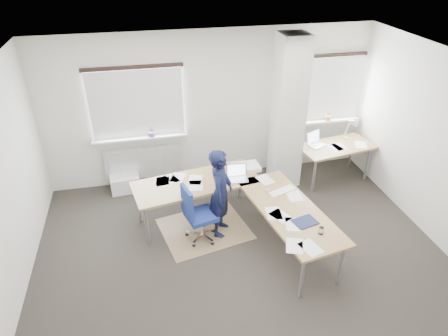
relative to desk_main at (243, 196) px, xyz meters
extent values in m
plane|color=#292521|center=(-0.15, -0.63, -0.69)|extent=(6.00, 6.00, 0.00)
cube|color=beige|center=(-0.15, 1.87, 0.71)|extent=(6.00, 0.04, 2.80)
cube|color=beige|center=(2.85, -0.63, 0.71)|extent=(0.04, 5.00, 2.80)
cube|color=white|center=(-0.15, -0.63, 2.11)|extent=(6.00, 5.00, 0.04)
cube|color=beige|center=(1.15, 1.32, 0.70)|extent=(0.50, 0.50, 2.78)
cube|color=white|center=(-1.45, 1.84, 0.91)|extent=(1.60, 0.04, 1.20)
cube|color=white|center=(-1.45, 1.80, 0.91)|extent=(1.60, 0.02, 1.20)
cube|color=white|center=(-1.45, 1.77, 0.29)|extent=(1.70, 0.20, 0.04)
cube|color=white|center=(2.15, 1.84, 0.91)|extent=(1.20, 0.04, 1.20)
cube|color=white|center=(2.15, 1.80, 0.91)|extent=(1.20, 0.02, 1.20)
cube|color=white|center=(2.15, 1.77, 0.29)|extent=(1.30, 0.20, 0.04)
cube|color=silver|center=(-1.45, 1.79, -0.24)|extent=(1.40, 0.10, 0.60)
cylinder|color=#693E89|center=(-1.25, 1.75, 0.35)|extent=(0.12, 0.12, 0.08)
imported|color=#346126|center=(-1.25, 1.75, 0.39)|extent=(0.09, 0.06, 0.17)
cylinder|color=#A46A3F|center=(2.15, 1.75, 0.35)|extent=(0.12, 0.12, 0.08)
imported|color=#346126|center=(2.15, 1.75, 0.39)|extent=(0.09, 0.07, 0.17)
cube|color=olive|center=(-0.58, 0.18, -0.69)|extent=(1.54, 1.38, 0.01)
cube|color=white|center=(-1.82, 1.62, -0.54)|extent=(0.55, 0.40, 0.31)
cube|color=olive|center=(-0.64, 0.49, 0.02)|extent=(2.11, 1.14, 0.04)
cube|color=olive|center=(0.55, -0.52, 0.02)|extent=(1.14, 2.11, 0.04)
cylinder|color=#9A9BA0|center=(-1.48, 0.03, -0.35)|extent=(0.05, 0.05, 0.69)
cylinder|color=#9A9BA0|center=(-1.58, 0.63, -0.35)|extent=(0.05, 0.05, 0.69)
cylinder|color=#9A9BA0|center=(0.19, 0.94, -0.35)|extent=(0.05, 0.05, 0.69)
cylinder|color=#9A9BA0|center=(0.41, -1.46, -0.35)|extent=(0.05, 0.05, 0.69)
cylinder|color=#9A9BA0|center=(1.00, -1.36, -0.35)|extent=(0.05, 0.05, 0.69)
cylinder|color=#9A9BA0|center=(0.69, 0.42, -0.35)|extent=(0.05, 0.05, 0.69)
cube|color=#B7B7BC|center=(0.01, 0.40, 0.05)|extent=(0.35, 0.26, 0.01)
cube|color=#B7B7BC|center=(0.02, 0.51, 0.16)|extent=(0.33, 0.07, 0.22)
cube|color=silver|center=(0.02, 0.51, 0.16)|extent=(0.29, 0.05, 0.19)
cube|color=white|center=(0.60, -0.07, 0.05)|extent=(0.46, 0.29, 0.02)
cube|color=#151B3A|center=(0.65, -0.86, 0.05)|extent=(0.37, 0.31, 0.01)
cube|color=silver|center=(0.23, 0.70, 0.07)|extent=(0.47, 0.34, 0.07)
imported|color=white|center=(0.37, -0.06, 0.07)|extent=(0.09, 0.09, 0.07)
cylinder|color=silver|center=(0.76, -1.12, 0.09)|extent=(0.07, 0.07, 0.10)
cube|color=olive|center=(2.10, 1.17, 0.02)|extent=(1.50, 0.93, 0.04)
cylinder|color=#9A9BA0|center=(1.56, 0.82, -0.35)|extent=(0.05, 0.05, 0.69)
cylinder|color=#9A9BA0|center=(2.74, 1.03, -0.35)|extent=(0.05, 0.05, 0.69)
cylinder|color=#9A9BA0|center=(1.47, 1.31, -0.35)|extent=(0.05, 0.05, 0.69)
cylinder|color=#9A9BA0|center=(2.65, 1.52, -0.35)|extent=(0.05, 0.05, 0.69)
cube|color=#B7B7BC|center=(1.76, 1.26, 0.05)|extent=(0.40, 0.35, 0.01)
cube|color=#B7B7BC|center=(1.71, 1.36, 0.16)|extent=(0.32, 0.18, 0.22)
cube|color=silver|center=(1.71, 1.36, 0.16)|extent=(0.28, 0.15, 0.19)
cylinder|color=silver|center=(2.42, 1.41, 0.05)|extent=(0.10, 0.10, 0.02)
cylinder|color=silver|center=(2.42, 1.41, 0.24)|extent=(0.02, 0.16, 0.38)
cylinder|color=silver|center=(2.42, 1.29, 0.46)|extent=(0.02, 0.29, 0.13)
cone|color=silver|center=(2.42, 1.15, 0.44)|extent=(0.14, 0.16, 0.17)
cube|color=navy|center=(-0.66, -0.02, -0.26)|extent=(0.52, 0.52, 0.07)
cube|color=navy|center=(-0.87, -0.07, 0.06)|extent=(0.15, 0.38, 0.47)
cylinder|color=silver|center=(-0.66, -0.02, -0.44)|extent=(0.06, 0.06, 0.32)
cylinder|color=black|center=(-0.42, 0.04, -0.66)|extent=(0.06, 0.04, 0.06)
cylinder|color=black|center=(-0.64, 0.22, -0.66)|extent=(0.03, 0.06, 0.06)
cylinder|color=black|center=(-0.88, 0.07, -0.66)|extent=(0.06, 0.05, 0.06)
cylinder|color=black|center=(-0.81, -0.21, -0.66)|extent=(0.06, 0.06, 0.06)
cylinder|color=black|center=(-0.53, -0.23, -0.66)|extent=(0.05, 0.06, 0.06)
imported|color=black|center=(-0.33, 0.08, 0.04)|extent=(0.53, 0.63, 1.47)
camera|label=1|loc=(-1.35, -4.85, 3.46)|focal=32.00mm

